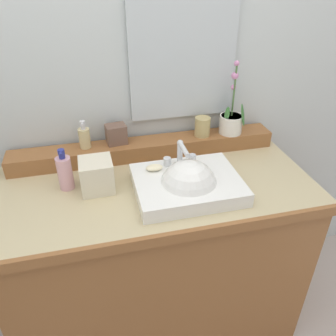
{
  "coord_description": "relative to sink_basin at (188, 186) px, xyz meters",
  "views": [
    {
      "loc": [
        -0.23,
        -1.16,
        1.71
      ],
      "look_at": [
        0.04,
        -0.02,
        0.98
      ],
      "focal_mm": 36.3,
      "sensor_mm": 36.0,
      "label": 1
    }
  ],
  "objects": [
    {
      "name": "floor",
      "position": [
        -0.11,
        0.09,
        -0.97
      ],
      "size": [
        3.25,
        3.81,
        0.1
      ],
      "primitive_type": "cube",
      "color": "#B9ACA5",
      "rests_on": "ground"
    },
    {
      "name": "wall_back",
      "position": [
        -0.11,
        0.52,
        0.34
      ],
      "size": [
        3.25,
        0.2,
        2.54
      ],
      "primitive_type": "cube",
      "color": "silver",
      "rests_on": "ground"
    },
    {
      "name": "vanity_cabinet",
      "position": [
        -0.11,
        0.09,
        -0.47
      ],
      "size": [
        1.32,
        0.64,
        0.9
      ],
      "color": "brown",
      "rests_on": "ground"
    },
    {
      "name": "back_ledge",
      "position": [
        -0.11,
        0.33,
        0.01
      ],
      "size": [
        1.24,
        0.12,
        0.08
      ],
      "primitive_type": "cube",
      "color": "brown",
      "rests_on": "vanity_cabinet"
    },
    {
      "name": "sink_basin",
      "position": [
        0.0,
        0.0,
        0.0
      ],
      "size": [
        0.42,
        0.33,
        0.27
      ],
      "color": "white",
      "rests_on": "vanity_cabinet"
    },
    {
      "name": "soap_bar",
      "position": [
        -0.12,
        0.1,
        0.04
      ],
      "size": [
        0.07,
        0.04,
        0.02
      ],
      "primitive_type": "ellipsoid",
      "color": "beige",
      "rests_on": "sink_basin"
    },
    {
      "name": "potted_plant",
      "position": [
        0.31,
        0.33,
        0.11
      ],
      "size": [
        0.11,
        0.12,
        0.35
      ],
      "color": "silver",
      "rests_on": "back_ledge"
    },
    {
      "name": "soap_dispenser",
      "position": [
        -0.38,
        0.34,
        0.1
      ],
      "size": [
        0.05,
        0.05,
        0.13
      ],
      "color": "#D2C088",
      "rests_on": "back_ledge"
    },
    {
      "name": "tumbler_cup",
      "position": [
        0.17,
        0.33,
        0.09
      ],
      "size": [
        0.07,
        0.07,
        0.09
      ],
      "primitive_type": "cylinder",
      "color": "tan",
      "rests_on": "back_ledge"
    },
    {
      "name": "trinket_box",
      "position": [
        -0.24,
        0.35,
        0.09
      ],
      "size": [
        0.1,
        0.08,
        0.09
      ],
      "primitive_type": "cube",
      "rotation": [
        0.0,
        0.0,
        0.13
      ],
      "color": "brown",
      "rests_on": "back_ledge"
    },
    {
      "name": "lotion_bottle",
      "position": [
        -0.47,
        0.15,
        0.05
      ],
      "size": [
        0.06,
        0.06,
        0.18
      ],
      "color": "#D9A1AD",
      "rests_on": "vanity_cabinet"
    },
    {
      "name": "tissue_box",
      "position": [
        -0.35,
        0.11,
        0.04
      ],
      "size": [
        0.13,
        0.13,
        0.13
      ],
      "primitive_type": "cube",
      "rotation": [
        0.0,
        0.0,
        0.01
      ],
      "color": "beige",
      "rests_on": "vanity_cabinet"
    },
    {
      "name": "mirror",
      "position": [
        0.09,
        0.4,
        0.39
      ],
      "size": [
        0.49,
        0.02,
        0.53
      ],
      "primitive_type": "cube",
      "color": "silver"
    }
  ]
}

